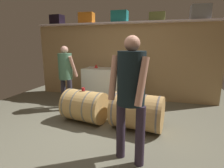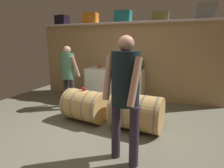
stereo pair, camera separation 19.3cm
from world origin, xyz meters
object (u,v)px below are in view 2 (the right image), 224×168
Objects in this scene: visitor_tasting at (68,71)px; wine_barrel_near at (85,105)px; wine_bottle_dark at (129,64)px; wine_barrel_far at (136,112)px; work_cabinet at (115,85)px; toolcase_olive at (161,16)px; wine_bottle_amber at (140,65)px; wine_glass at (133,67)px; toolcase_teal at (123,17)px; wine_bottle_green at (143,64)px; toolcase_orange at (91,18)px; winemaker_pouring at (125,88)px; toolcase_black at (62,20)px; red_funnel at (99,66)px; toolcase_grey at (205,11)px; tasting_cup at (84,89)px.

wine_barrel_near is at bearing -12.42° from visitor_tasting.
wine_barrel_far is (0.59, -1.75, -0.68)m from wine_bottle_dark.
visitor_tasting is (-1.21, -1.13, -0.10)m from wine_bottle_dark.
wine_bottle_dark is (0.33, 0.23, 0.57)m from work_cabinet.
toolcase_olive is at bearing 11.13° from work_cabinet.
wine_glass is at bearing -154.97° from wine_bottle_amber.
toolcase_teal reaches higher than wine_bottle_green.
wine_glass is (-0.56, -0.37, -1.22)m from toolcase_olive.
winemaker_pouring is at bearing -59.62° from toolcase_orange.
toolcase_black is 0.23× the size of visitor_tasting.
wine_barrel_near is (-0.47, -1.69, -0.70)m from wine_bottle_dark.
wine_barrel_far is (0.77, -1.74, -1.91)m from toolcase_teal.
wine_barrel_near is at bearing -77.56° from red_funnel.
toolcase_teal is at bearing 179.34° from wine_bottle_green.
wine_bottle_amber is (1.49, -0.30, -1.21)m from toolcase_orange.
wine_bottle_amber is 1.62m from wine_barrel_far.
wine_bottle_dark is (2.06, 0.01, -1.21)m from toolcase_black.
winemaker_pouring is 2.43m from visitor_tasting.
wine_bottle_amber is at bearing -2.88° from toolcase_black.
wine_bottle_dark is 0.28× the size of wine_barrel_far.
toolcase_grey is at bearing 0.27° from wine_bottle_green.
wine_glass is (2.27, -0.37, -1.25)m from toolcase_black.
tasting_cup is (-0.31, -1.68, -1.58)m from toolcase_teal.
toolcase_teal is 0.27× the size of work_cabinet.
visitor_tasting is (-0.73, 0.56, 0.60)m from wine_barrel_near.
toolcase_grey is 0.43× the size of wine_barrel_far.
wine_barrel_far is (0.22, -1.73, -0.69)m from wine_bottle_green.
wine_barrel_near is at bearing -176.81° from wine_barrel_far.
wine_glass is 1.60m from visitor_tasting.
wine_barrel_near is (-0.83, -1.38, -0.72)m from wine_bottle_amber.
toolcase_olive is at bearing 4.16° from toolcase_black.
toolcase_olive is (0.95, 0.00, -0.04)m from toolcase_teal.
toolcase_black is 0.89× the size of toolcase_olive.
toolcase_black is at bearing 177.30° from toolcase_orange.
toolcase_orange is at bearing 4.16° from toolcase_black.
tasting_cup reaches higher than wine_barrel_far.
toolcase_black is 4.01m from winemaker_pouring.
toolcase_grey is at bearing 5.95° from work_cabinet.
work_cabinet is at bearing -177.55° from toolcase_grey.
toolcase_black is 2.39m from wine_bottle_dark.
toolcase_teal reaches higher than work_cabinet.
work_cabinet is (-0.15, -0.22, -1.79)m from toolcase_teal.
toolcase_grey is (1.93, 0.00, 0.02)m from toolcase_teal.
toolcase_orange is 2.39m from tasting_cup.
toolcase_grey is 1.35× the size of wine_bottle_amber.
toolcase_orange reaches higher than toolcase_olive.
tasting_cup is at bearing -72.24° from toolcase_orange.
work_cabinet reaches higher than wine_barrel_near.
winemaker_pouring reaches higher than wine_bottle_amber.
toolcase_orange is at bearing 164.80° from work_cabinet.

